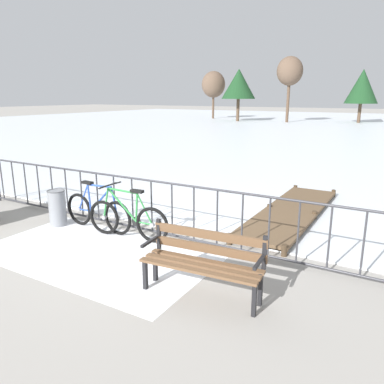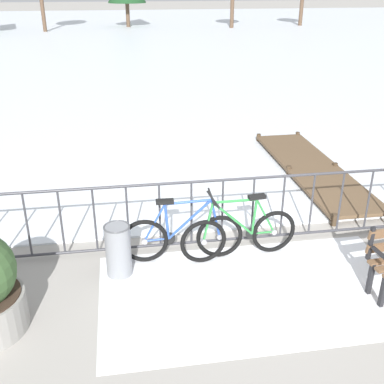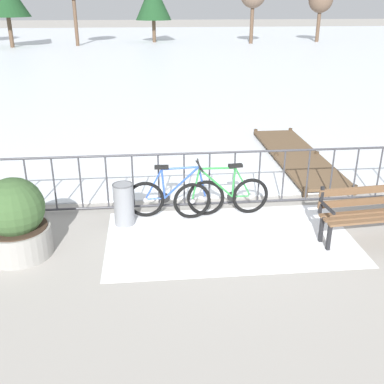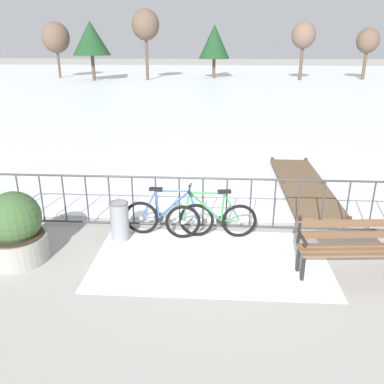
{
  "view_description": "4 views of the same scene",
  "coord_description": "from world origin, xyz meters",
  "views": [
    {
      "loc": [
        4.26,
        -5.4,
        2.56
      ],
      "look_at": [
        0.89,
        0.36,
        0.84
      ],
      "focal_mm": 35.1,
      "sensor_mm": 36.0,
      "label": 1
    },
    {
      "loc": [
        -1.61,
        -5.88,
        3.64
      ],
      "look_at": [
        -0.65,
        0.17,
        0.82
      ],
      "focal_mm": 43.64,
      "sensor_mm": 36.0,
      "label": 2
    },
    {
      "loc": [
        -1.3,
        -7.62,
        3.55
      ],
      "look_at": [
        -0.59,
        -0.48,
        0.52
      ],
      "focal_mm": 43.0,
      "sensor_mm": 36.0,
      "label": 3
    },
    {
      "loc": [
        0.01,
        -7.15,
        3.47
      ],
      "look_at": [
        -0.42,
        -0.28,
        0.88
      ],
      "focal_mm": 37.54,
      "sensor_mm": 36.0,
      "label": 4
    }
  ],
  "objects": [
    {
      "name": "ground_plane",
      "position": [
        0.0,
        0.0,
        0.0
      ],
      "size": [
        160.0,
        160.0,
        0.0
      ],
      "primitive_type": "plane",
      "color": "#9E9991"
    },
    {
      "name": "frozen_pond",
      "position": [
        0.0,
        28.4,
        0.01
      ],
      "size": [
        80.0,
        56.0,
        0.03
      ],
      "primitive_type": "cube",
      "color": "silver",
      "rests_on": "ground"
    },
    {
      "name": "snow_patch",
      "position": [
        -0.05,
        -1.2,
        0.0
      ],
      "size": [
        3.93,
        2.2,
        0.01
      ],
      "primitive_type": "cube",
      "color": "white",
      "rests_on": "ground"
    },
    {
      "name": "railing_fence",
      "position": [
        -0.0,
        0.0,
        0.56
      ],
      "size": [
        9.06,
        0.06,
        1.07
      ],
      "color": "#38383D",
      "rests_on": "ground"
    },
    {
      "name": "bicycle_near_railing",
      "position": [
        -0.86,
        -0.3,
        0.37
      ],
      "size": [
        1.71,
        0.52,
        0.97
      ],
      "color": "black",
      "rests_on": "ground"
    },
    {
      "name": "bicycle_second",
      "position": [
        -0.06,
        -0.36,
        0.37
      ],
      "size": [
        1.71,
        0.52,
        0.97
      ],
      "color": "black",
      "rests_on": "ground"
    },
    {
      "name": "park_bench",
      "position": [
        2.11,
        -1.42,
        0.51
      ],
      "size": [
        1.63,
        0.61,
        0.89
      ],
      "color": "brown",
      "rests_on": "ground"
    },
    {
      "name": "planter_with_shrub",
      "position": [
        -3.27,
        -1.38,
        0.57
      ],
      "size": [
        0.95,
        0.95,
        1.21
      ],
      "color": "gray",
      "rests_on": "ground"
    },
    {
      "name": "trash_bin",
      "position": [
        -1.74,
        -0.52,
        0.37
      ],
      "size": [
        0.35,
        0.35,
        0.73
      ],
      "color": "gray",
      "rests_on": "ground"
    },
    {
      "name": "wooden_dock",
      "position": [
        2.19,
        2.43,
        0.12
      ],
      "size": [
        1.1,
        4.36,
        0.2
      ],
      "color": "brown",
      "rests_on": "ground"
    },
    {
      "name": "tree_far_west",
      "position": [
        -11.46,
        30.71,
        3.69
      ],
      "size": [
        3.41,
        3.41,
        5.16
      ],
      "color": "brown",
      "rests_on": "ground"
    },
    {
      "name": "tree_west_mid",
      "position": [
        -6.6,
        31.58,
        4.78
      ],
      "size": [
        2.46,
        2.46,
        6.19
      ],
      "color": "brown",
      "rests_on": "ground"
    },
    {
      "name": "tree_centre",
      "position": [
        7.65,
        32.18,
        3.89
      ],
      "size": [
        2.13,
        2.13,
        5.13
      ],
      "color": "brown",
      "rests_on": "ground"
    },
    {
      "name": "tree_east_mid",
      "position": [
        13.74,
        33.23,
        3.44
      ],
      "size": [
        2.05,
        2.05,
        4.63
      ],
      "color": "brown",
      "rests_on": "ground"
    },
    {
      "name": "tree_far_east",
      "position": [
        -0.41,
        34.29,
        3.39
      ],
      "size": [
        3.02,
        3.02,
        4.99
      ],
      "color": "brown",
      "rests_on": "ground"
    },
    {
      "name": "tree_extra",
      "position": [
        -15.75,
        33.54,
        3.76
      ],
      "size": [
        2.62,
        2.62,
        5.22
      ],
      "color": "brown",
      "rests_on": "ground"
    }
  ]
}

